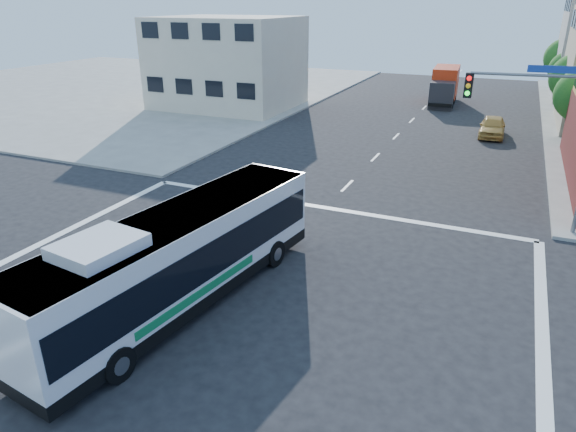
% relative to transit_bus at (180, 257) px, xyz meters
% --- Properties ---
extents(ground, '(120.00, 120.00, 0.00)m').
position_rel_transit_bus_xyz_m(ground, '(1.48, 0.40, -1.71)').
color(ground, black).
rests_on(ground, ground).
extents(sidewalk_nw, '(50.00, 50.00, 0.15)m').
position_rel_transit_bus_xyz_m(sidewalk_nw, '(-33.52, 35.40, -1.63)').
color(sidewalk_nw, gray).
rests_on(sidewalk_nw, ground).
extents(building_west, '(12.06, 10.06, 8.00)m').
position_rel_transit_bus_xyz_m(building_west, '(-15.53, 30.38, 2.30)').
color(building_west, beige).
rests_on(building_west, ground).
extents(signal_mast_ne, '(7.91, 1.13, 8.07)m').
position_rel_transit_bus_xyz_m(signal_mast_ne, '(10.56, 11.02, 3.27)').
color(signal_mast_ne, slate).
rests_on(signal_mast_ne, ground).
extents(street_tree_b, '(3.80, 3.80, 5.79)m').
position_rel_transit_bus_xyz_m(street_tree_b, '(13.39, 36.32, 2.04)').
color(street_tree_b, '#322312').
rests_on(street_tree_b, ground).
extents(street_tree_c, '(3.40, 3.40, 5.29)m').
position_rel_transit_bus_xyz_m(street_tree_c, '(13.39, 44.32, 1.75)').
color(street_tree_c, '#322312').
rests_on(street_tree_c, ground).
extents(street_tree_d, '(4.00, 4.00, 6.03)m').
position_rel_transit_bus_xyz_m(street_tree_d, '(13.39, 52.32, 2.17)').
color(street_tree_d, '#322312').
rests_on(street_tree_d, ground).
extents(transit_bus, '(4.16, 12.03, 3.49)m').
position_rel_transit_bus_xyz_m(transit_bus, '(0.00, 0.00, 0.00)').
color(transit_bus, black).
rests_on(transit_bus, ground).
extents(box_truck, '(2.66, 7.64, 3.38)m').
position_rel_transit_bus_xyz_m(box_truck, '(2.74, 40.17, -0.07)').
color(box_truck, '#242429').
rests_on(box_truck, ground).
extents(parked_car, '(1.80, 4.35, 1.48)m').
position_rel_transit_bus_xyz_m(parked_car, '(7.95, 28.22, -0.97)').
color(parked_car, gold).
rests_on(parked_car, ground).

